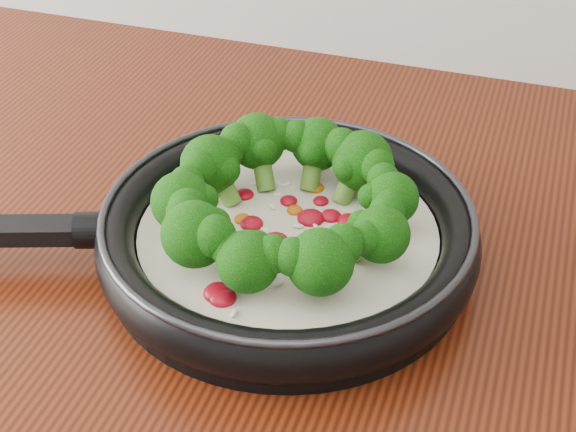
% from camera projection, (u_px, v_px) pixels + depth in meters
% --- Properties ---
extents(skillet, '(0.56, 0.43, 0.10)m').
position_uv_depth(skillet, '(283.00, 227.00, 0.74)').
color(skillet, black).
rests_on(skillet, counter).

